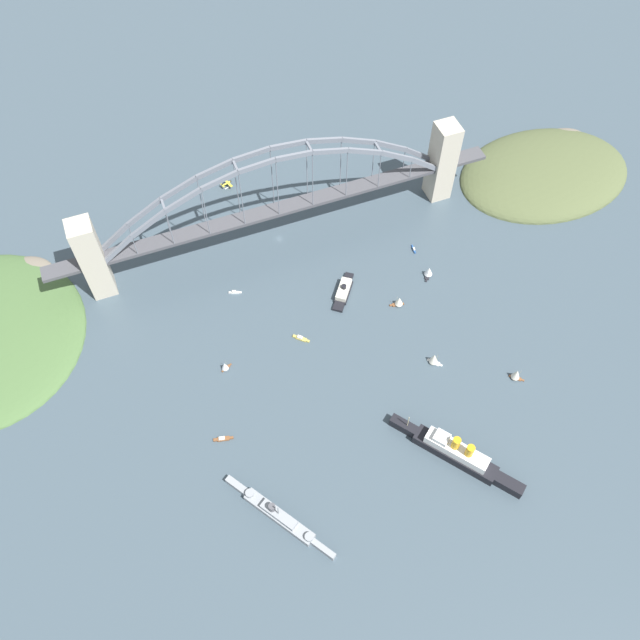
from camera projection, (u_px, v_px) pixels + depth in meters
The scene contains 16 objects.
ground_plane at pixel (279, 238), 462.02m from camera, with size 1400.00×1400.00×0.00m, color #3D4C56.
harbor_arch_bridge at pixel (277, 205), 435.29m from camera, with size 303.38×16.08×77.59m.
headland_west_shore at pixel (545, 173), 497.61m from camera, with size 131.05×93.79×23.14m.
ocean_liner at pixel (456, 453), 367.69m from camera, with size 52.79×68.23×20.66m.
naval_cruiser at pixel (278, 515), 351.13m from camera, with size 41.75×61.46×17.35m.
harbor_ferry_steamer at pixel (344, 291), 433.82m from camera, with size 23.79×28.62×7.77m.
seaplane_taxiing_near_bridge at pixel (227, 184), 488.20m from camera, with size 8.40×11.31×5.01m.
small_boat_0 at pixel (225, 366), 400.97m from camera, with size 7.23×5.58×7.76m.
small_boat_1 at pixel (516, 374), 396.88m from camera, with size 8.18×7.97×9.76m.
small_boat_2 at pixel (301, 338), 415.29m from camera, with size 9.01×8.76×2.38m.
small_boat_3 at pixel (223, 439), 377.87m from camera, with size 11.35×4.01×2.07m.
small_boat_4 at pixel (235, 292), 435.13m from camera, with size 8.33×3.87×2.32m.
small_boat_5 at pixel (399, 301), 427.23m from camera, with size 9.45×6.15×8.62m.
small_boat_6 at pixel (414, 249), 455.52m from camera, with size 1.92×7.53×2.07m.
small_boat_7 at pixel (434, 358), 402.90m from camera, with size 8.23×8.71×9.93m.
small_boat_8 at pixel (429, 271), 440.63m from camera, with size 8.19×8.98×8.76m.
Camera 1 is at (82.99, 294.88, 351.58)m, focal length 37.66 mm.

